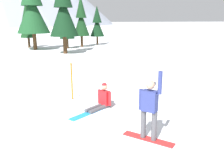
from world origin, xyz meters
The scene contains 10 objects.
ground_plane centered at (0.00, 0.00, 0.00)m, with size 800.00×800.00×0.00m, color white.
snowboarder_foreground centered at (2.99, -0.12, 0.92)m, with size 1.11×1.35×1.96m.
snowboarder_midground centered at (2.55, 2.68, 0.33)m, with size 1.75×1.24×0.95m.
trail_marker_pole centered at (1.77, 4.14, 0.77)m, with size 0.06×0.06×1.53m, color orange.
pine_tree_short centered at (7.16, 24.07, 3.32)m, with size 1.98×1.98×6.10m.
pine_tree_leaning centered at (0.99, 25.45, 2.97)m, with size 1.85×1.85×5.46m.
pine_tree_slender centered at (5.16, 23.02, 2.80)m, with size 1.77×1.77×5.14m.
pine_tree_twin centered at (9.76, 25.95, 2.76)m, with size 1.90×1.90×5.06m.
pine_tree_tall centered at (4.09, 18.55, 4.19)m, with size 2.76×2.76×7.69m.
pine_tree_broad centered at (1.52, 22.87, 4.51)m, with size 3.51×3.51×8.27m.
Camera 1 is at (-0.11, -5.42, 3.20)m, focal length 38.61 mm.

